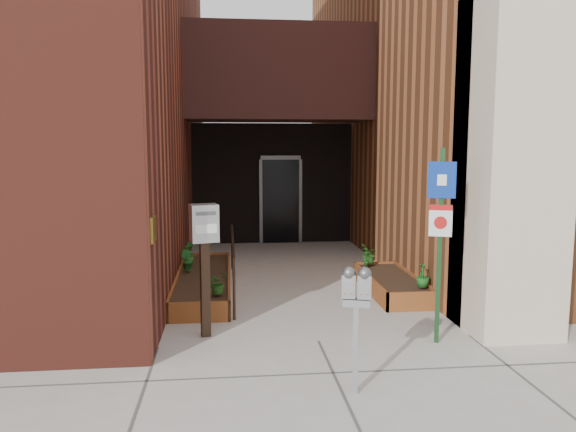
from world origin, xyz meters
name	(u,v)px	position (x,y,z in m)	size (l,w,h in m)	color
ground	(318,341)	(0.00, 0.00, 0.00)	(80.00, 80.00, 0.00)	#9E9991
architecture	(266,38)	(-0.18, 6.89, 4.98)	(20.00, 14.60, 10.00)	maroon
planter_left	(204,283)	(-1.55, 2.70, 0.13)	(0.90, 3.60, 0.30)	brown
planter_right	(392,285)	(1.60, 2.20, 0.13)	(0.80, 2.20, 0.30)	brown
handrail	(233,247)	(-1.05, 2.65, 0.75)	(0.04, 3.34, 0.90)	black
parking_meter	(357,296)	(0.13, -1.51, 1.00)	(0.30, 0.18, 1.30)	#969698
sign_post	(440,225)	(1.47, -0.20, 1.50)	(0.32, 0.13, 2.44)	#143719
payment_dropbox	(204,242)	(-1.43, 0.36, 1.25)	(0.40, 0.33, 1.73)	black
shrub_left_a	(218,282)	(-1.28, 1.33, 0.47)	(0.30, 0.30, 0.33)	#235618
shrub_left_b	(187,260)	(-1.85, 2.93, 0.48)	(0.20, 0.20, 0.36)	#1A5C20
shrub_left_c	(188,255)	(-1.85, 3.37, 0.48)	(0.21, 0.21, 0.37)	#2B631C
shrub_left_d	(190,250)	(-1.85, 3.80, 0.49)	(0.20, 0.20, 0.38)	#17531B
shrub_right_a	(423,275)	(1.85, 1.40, 0.48)	(0.21, 0.21, 0.37)	#1A5D1C
shrub_right_b	(367,258)	(1.35, 2.93, 0.45)	(0.15, 0.15, 0.29)	#1A5117
shrub_right_c	(369,254)	(1.44, 3.10, 0.48)	(0.33, 0.33, 0.37)	#245E1A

